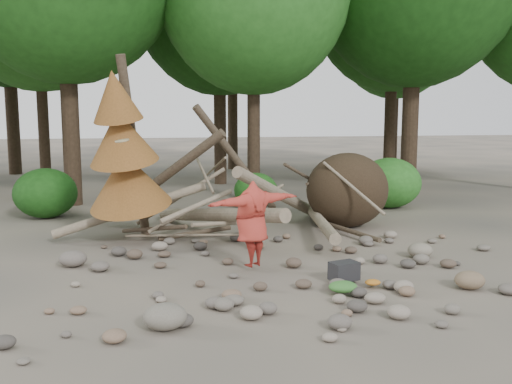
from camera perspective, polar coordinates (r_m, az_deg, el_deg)
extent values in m
plane|color=#514C44|center=(10.70, 3.75, -8.49)|extent=(120.00, 120.00, 0.00)
ellipsoid|color=#332619|center=(15.29, 9.13, 0.20)|extent=(2.20, 1.87, 1.98)
cylinder|color=gray|center=(13.94, -4.10, -2.29)|extent=(2.61, 5.11, 1.08)
cylinder|color=gray|center=(14.69, 2.64, -0.38)|extent=(3.18, 3.71, 1.90)
cylinder|color=brown|center=(14.62, -9.23, 1.47)|extent=(3.08, 1.91, 2.49)
cylinder|color=gray|center=(14.33, 6.40, -2.86)|extent=(1.13, 4.98, 0.43)
cylinder|color=brown|center=(14.96, -1.98, 3.25)|extent=(2.39, 1.03, 2.89)
cylinder|color=gray|center=(14.12, -12.34, -1.71)|extent=(3.71, 0.86, 1.20)
cylinder|color=#4C3F30|center=(13.70, -10.24, -3.65)|extent=(1.52, 1.70, 0.49)
cylinder|color=gray|center=(14.77, 0.19, -0.71)|extent=(1.57, 0.85, 0.69)
cylinder|color=#4C3F30|center=(15.58, 5.62, 1.19)|extent=(1.92, 1.25, 1.10)
cylinder|color=gray|center=(14.28, -5.17, 1.79)|extent=(0.37, 1.42, 0.85)
cylinder|color=#4C3F30|center=(14.28, 9.05, -3.77)|extent=(0.79, 2.54, 0.12)
cylinder|color=gray|center=(13.40, -2.93, -3.14)|extent=(1.78, 1.11, 0.29)
cylinder|color=#4C3F30|center=(13.75, -12.12, 4.33)|extent=(0.67, 1.13, 4.35)
cone|color=brown|center=(13.50, -12.72, 1.27)|extent=(2.06, 2.13, 1.86)
cone|color=brown|center=(13.22, -13.34, 5.46)|extent=(1.71, 1.78, 1.65)
cone|color=brown|center=(13.04, -13.92, 9.37)|extent=(1.23, 1.30, 1.41)
cylinder|color=#38281C|center=(19.62, -18.29, 11.81)|extent=(0.56, 0.56, 8.96)
cylinder|color=#38281C|center=(19.47, -0.24, 9.56)|extent=(0.44, 0.44, 7.14)
cylinder|color=#38281C|center=(22.01, 15.35, 12.11)|extent=(0.60, 0.60, 9.45)
cylinder|color=#38281C|center=(23.75, -20.63, 9.27)|extent=(0.42, 0.42, 7.56)
cylinder|color=#38281C|center=(24.36, -3.65, 10.87)|extent=(0.52, 0.52, 8.54)
cylinder|color=#38281C|center=(26.02, 13.35, 10.02)|extent=(0.50, 0.50, 8.12)
cylinder|color=#38281C|center=(30.65, -23.38, 10.69)|extent=(0.62, 0.62, 9.66)
cylinder|color=#38281C|center=(30.80, -2.36, 10.46)|extent=(0.54, 0.54, 8.75)
cylinder|color=#38281C|center=(32.89, 13.69, 9.29)|extent=(0.46, 0.46, 7.84)
ellipsoid|color=#24641D|center=(33.26, 13.93, 16.44)|extent=(7.17, 7.17, 8.60)
ellipsoid|color=#1A4F15|center=(17.51, -20.31, -0.11)|extent=(1.80, 1.80, 1.44)
ellipsoid|color=#24641D|center=(18.22, -0.03, 0.18)|extent=(1.40, 1.40, 1.12)
ellipsoid|color=#2D7624|center=(18.70, 13.19, 0.91)|extent=(2.00, 2.00, 1.60)
imported|color=#A93026|center=(10.95, -0.39, -3.18)|extent=(2.09, 1.36, 1.66)
cylinder|color=#9A8A62|center=(10.34, -13.25, 5.02)|extent=(0.28, 0.28, 0.09)
cube|color=black|center=(10.40, 8.79, -8.12)|extent=(0.56, 0.45, 0.33)
ellipsoid|color=#336B2B|center=(9.77, 8.68, -9.63)|extent=(0.49, 0.41, 0.18)
ellipsoid|color=#B2691E|center=(10.24, 11.60, -9.11)|extent=(0.28, 0.23, 0.10)
ellipsoid|color=slate|center=(8.29, -9.07, -12.19)|extent=(0.62, 0.56, 0.37)
ellipsoid|color=#78634B|center=(10.62, 20.59, -8.24)|extent=(0.52, 0.47, 0.31)
ellipsoid|color=gray|center=(12.51, 16.08, -5.62)|extent=(0.52, 0.47, 0.31)
ellipsoid|color=#685F57|center=(11.90, -17.83, -6.36)|extent=(0.54, 0.49, 0.32)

